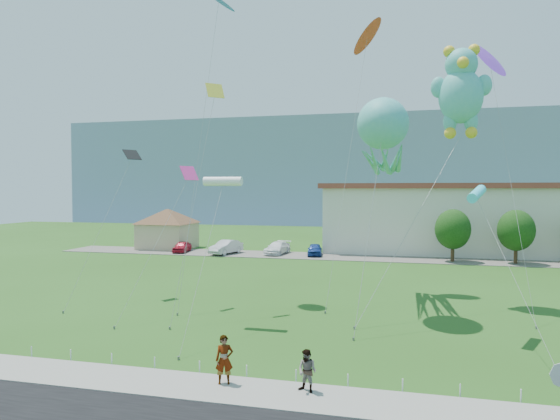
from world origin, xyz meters
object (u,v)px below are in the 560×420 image
object	(u,v)px
pedestrian_left	(224,360)
octopus_kite	(384,138)
parked_car_red	(182,247)
parked_car_blue	(315,250)
pedestrian_right	(307,371)
parked_car_silver	(226,247)
teddy_bear_kite	(461,89)
parked_car_white	(277,248)
pavilion	(168,225)

from	to	relation	value
pedestrian_left	octopus_kite	xyz separation A→B (m)	(5.33, 13.75, 9.58)
parked_car_red	parked_car_blue	world-z (taller)	parked_car_blue
pedestrian_right	parked_car_red	distance (m)	42.94
parked_car_red	parked_car_silver	bearing A→B (deg)	-10.82
parked_car_silver	parked_car_blue	world-z (taller)	parked_car_silver
pedestrian_left	parked_car_blue	size ratio (longest dim) A/B	0.47
parked_car_red	teddy_bear_kite	size ratio (longest dim) A/B	0.22
parked_car_white	teddy_bear_kite	xyz separation A→B (m)	(17.60, -20.52, 13.28)
pavilion	parked_car_white	bearing A→B (deg)	-9.45
parked_car_red	teddy_bear_kite	xyz separation A→B (m)	(29.00, -19.53, 13.33)
teddy_bear_kite	pedestrian_left	bearing A→B (deg)	-120.39
pedestrian_right	parked_car_blue	bearing A→B (deg)	119.57
parked_car_white	parked_car_silver	bearing A→B (deg)	-159.61
pedestrian_left	parked_car_silver	xyz separation A→B (m)	(-13.21, 36.50, -0.17)
parked_car_silver	parked_car_white	xyz separation A→B (m)	(5.76, 1.33, -0.09)
parked_car_silver	pedestrian_left	bearing A→B (deg)	-54.12
pavilion	teddy_bear_kite	world-z (taller)	teddy_bear_kite
pedestrian_right	parked_car_blue	world-z (taller)	pedestrian_right
parked_car_silver	teddy_bear_kite	distance (m)	32.98
pedestrian_right	octopus_kite	size ratio (longest dim) A/B	0.12
parked_car_silver	parked_car_white	size ratio (longest dim) A/B	0.99
pedestrian_right	parked_car_silver	xyz separation A→B (m)	(-16.40, 36.52, -0.03)
octopus_kite	teddy_bear_kite	xyz separation A→B (m)	(4.82, 3.55, 3.44)
pavilion	octopus_kite	world-z (taller)	octopus_kite
pedestrian_left	parked_car_blue	distance (m)	37.72
teddy_bear_kite	parked_car_silver	bearing A→B (deg)	140.59
pavilion	pedestrian_right	size ratio (longest dim) A/B	5.96
pavilion	parked_car_blue	xyz separation A→B (m)	(19.40, -2.73, -2.30)
pedestrian_left	pedestrian_right	world-z (taller)	pedestrian_left
parked_car_white	octopus_kite	distance (m)	28.98
teddy_bear_kite	pavilion	bearing A→B (deg)	144.77
parked_car_white	pedestrian_right	bearing A→B (deg)	-66.91
pedestrian_left	teddy_bear_kite	size ratio (longest dim) A/B	0.11
teddy_bear_kite	parked_car_white	bearing A→B (deg)	130.61
parked_car_white	teddy_bear_kite	world-z (taller)	teddy_bear_kite
pedestrian_left	parked_car_silver	distance (m)	38.82
pedestrian_left	parked_car_red	distance (m)	41.38
parked_car_silver	octopus_kite	xyz separation A→B (m)	(18.54, -22.74, 9.75)
parked_car_red	parked_car_white	xyz separation A→B (m)	(11.40, 0.99, 0.06)
parked_car_silver	teddy_bear_kite	size ratio (longest dim) A/B	0.28
pavilion	parked_car_blue	world-z (taller)	pavilion
pedestrian_right	parked_car_white	xyz separation A→B (m)	(-10.64, 37.85, -0.12)
parked_car_blue	parked_car_red	bearing A→B (deg)	174.59
pedestrian_left	parked_car_white	distance (m)	38.56
pavilion	pedestrian_left	world-z (taller)	pavilion
parked_car_silver	teddy_bear_kite	bearing A→B (deg)	-23.42
pedestrian_left	parked_car_white	xyz separation A→B (m)	(-7.45, 37.83, -0.26)
parked_car_blue	pavilion	bearing A→B (deg)	163.84
pedestrian_right	parked_car_red	world-z (taller)	pedestrian_right
pedestrian_right	pavilion	bearing A→B (deg)	142.59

